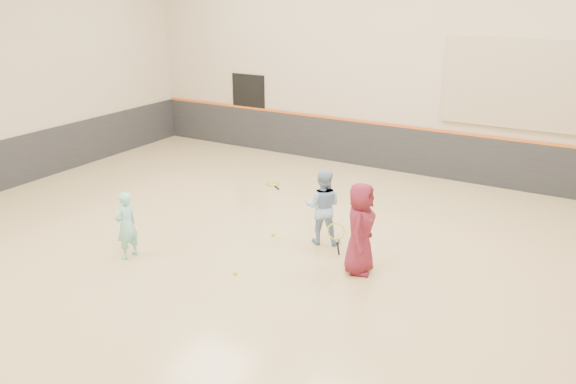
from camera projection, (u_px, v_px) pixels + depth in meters
The scene contains 14 objects.
room at pixel (274, 216), 9.76m from camera, with size 15.04×12.04×6.22m.
wainscot_back at pixel (392, 148), 14.69m from camera, with size 14.90×0.04×1.20m, color #232326.
wainscot_left at pixel (6, 165), 13.34m from camera, with size 0.04×11.90×1.20m, color #232326.
accent_stripe at pixel (393, 125), 14.47m from camera, with size 14.90×0.03×0.06m, color #D85914.
acoustic_panel at pixel (515, 84), 12.71m from camera, with size 3.20×0.08×2.00m, color tan.
doorway at pixel (249, 112), 16.64m from camera, with size 1.10×0.05×2.20m, color black.
girl at pixel (126, 225), 9.89m from camera, with size 0.45×0.30×1.24m, color #7AD4C7.
instructor at pixel (323, 207), 10.45m from camera, with size 0.70×0.55×1.44m, color #86A8D0.
young_man at pixel (360, 228), 9.32m from camera, with size 0.78×0.51×1.59m, color maroon.
held_racket at pixel (336, 231), 10.17m from camera, with size 0.51×0.51×0.57m, color gold, non-canonical shape.
spare_racket at pixel (272, 184), 13.81m from camera, with size 0.72×0.72×0.05m, color #9EB828, non-canonical shape.
ball_under_racket at pixel (235, 273), 9.46m from camera, with size 0.07×0.07×0.07m, color yellow.
ball_in_hand at pixel (370, 221), 9.07m from camera, with size 0.07×0.07×0.07m, color #D4E836.
ball_beside_spare at pixel (273, 234), 10.94m from camera, with size 0.07×0.07×0.07m, color yellow.
Camera 1 is at (4.73, -7.69, 4.55)m, focal length 35.00 mm.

